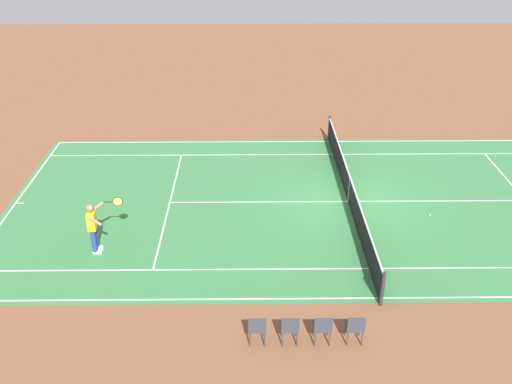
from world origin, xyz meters
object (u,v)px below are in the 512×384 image
(tennis_ball, at_px, (430,215))
(spectator_chair_3, at_px, (257,327))
(spectator_chair_2, at_px, (290,327))
(tennis_player_near, at_px, (94,225))
(spectator_chair_1, at_px, (322,327))
(spectator_chair_0, at_px, (355,327))
(tennis_net, at_px, (349,189))

(tennis_ball, xyz_separation_m, spectator_chair_3, (6.00, 6.18, 0.49))
(spectator_chair_2, bearing_deg, tennis_player_near, -36.13)
(spectator_chair_1, bearing_deg, spectator_chair_2, 0.00)
(spectator_chair_2, bearing_deg, spectator_chair_0, 180.00)
(spectator_chair_1, xyz_separation_m, spectator_chair_3, (1.60, 0.00, 0.00))
(spectator_chair_0, relative_size, spectator_chair_1, 1.00)
(tennis_net, bearing_deg, spectator_chair_1, 76.29)
(tennis_player_near, bearing_deg, spectator_chair_3, 139.68)
(tennis_net, distance_m, tennis_ball, 2.88)
(tennis_player_near, relative_size, spectator_chair_3, 1.93)
(spectator_chair_2, bearing_deg, spectator_chair_1, 180.00)
(tennis_player_near, xyz_separation_m, spectator_chair_0, (-7.30, 4.17, -0.41))
(spectator_chair_1, bearing_deg, tennis_player_near, -32.64)
(tennis_player_near, bearing_deg, spectator_chair_2, 143.87)
(tennis_ball, xyz_separation_m, spectator_chair_1, (4.40, 6.18, 0.49))
(tennis_net, height_order, spectator_chair_3, tennis_net)
(tennis_ball, bearing_deg, spectator_chair_2, 49.89)
(tennis_net, bearing_deg, spectator_chair_3, 65.10)
(tennis_player_near, relative_size, spectator_chair_0, 1.93)
(spectator_chair_1, height_order, spectator_chair_3, same)
(tennis_player_near, distance_m, spectator_chair_2, 7.08)
(tennis_net, xyz_separation_m, spectator_chair_1, (1.77, 7.25, 0.03))
(tennis_ball, bearing_deg, tennis_net, -22.11)
(tennis_player_near, bearing_deg, tennis_ball, -169.56)
(tennis_net, height_order, spectator_chair_0, tennis_net)
(tennis_net, xyz_separation_m, spectator_chair_2, (2.57, 7.25, 0.03))
(tennis_ball, distance_m, spectator_chair_2, 8.09)
(spectator_chair_2, bearing_deg, tennis_ball, -130.11)
(tennis_net, relative_size, tennis_ball, 177.27)
(spectator_chair_0, bearing_deg, tennis_ball, -120.28)
(tennis_player_near, xyz_separation_m, spectator_chair_2, (-5.71, 4.17, -0.41))
(tennis_player_near, relative_size, spectator_chair_2, 1.93)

